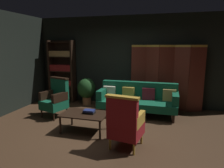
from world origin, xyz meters
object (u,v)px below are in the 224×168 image
potted_plant (87,89)px  armchair_wing_left (56,98)px  book_navy_cloth (89,111)px  coffee_table (85,115)px  velvet_couch (138,98)px  armchair_gilt_accent (125,123)px  bookshelf (62,70)px  book_black_cloth (89,112)px  folding_screen (166,77)px

potted_plant → armchair_wing_left: bearing=-106.6°
armchair_wing_left → book_navy_cloth: armchair_wing_left is taller
coffee_table → armchair_wing_left: size_ratio=0.96×
velvet_couch → armchair_gilt_accent: bearing=-88.1°
coffee_table → book_navy_cloth: size_ratio=4.25×
bookshelf → book_navy_cloth: bookshelf is taller
velvet_couch → potted_plant: 1.81m
book_black_cloth → armchair_wing_left: bearing=150.9°
coffee_table → book_black_cloth: book_black_cloth is taller
book_navy_cloth → bookshelf: bearing=130.4°
book_navy_cloth → velvet_couch: bearing=59.2°
bookshelf → armchair_gilt_accent: bearing=-44.1°
book_black_cloth → armchair_gilt_accent: bearing=-29.3°
potted_plant → book_navy_cloth: potted_plant is taller
armchair_wing_left → book_navy_cloth: (1.25, -0.70, -0.01)m
coffee_table → book_navy_cloth: 0.15m
armchair_wing_left → book_black_cloth: armchair_wing_left is taller
armchair_wing_left → potted_plant: armchair_wing_left is taller
folding_screen → velvet_couch: size_ratio=0.99×
armchair_gilt_accent → folding_screen: bearing=76.2°
velvet_couch → coffee_table: (-0.95, -1.46, -0.08)m
folding_screen → coffee_table: bearing=-127.4°
bookshelf → velvet_couch: 2.87m
book_navy_cloth → potted_plant: bearing=114.4°
folding_screen → armchair_wing_left: 3.21m
armchair_wing_left → book_navy_cloth: size_ratio=4.42×
velvet_couch → potted_plant: (-1.73, 0.51, 0.04)m
book_navy_cloth → book_black_cloth: bearing=0.0°
armchair_gilt_accent → potted_plant: (-1.80, 2.45, 0.01)m
armchair_wing_left → bookshelf: bearing=112.1°
folding_screen → velvet_couch: (-0.72, -0.72, -0.53)m
velvet_couch → folding_screen: bearing=45.2°
armchair_gilt_accent → book_black_cloth: size_ratio=4.09×
coffee_table → potted_plant: (-0.78, 1.97, 0.13)m
potted_plant → book_black_cloth: (0.88, -1.94, -0.06)m
velvet_couch → armchair_gilt_accent: (0.06, -1.94, 0.03)m
armchair_wing_left → book_black_cloth: size_ratio=4.09×
velvet_couch → book_black_cloth: 1.66m
folding_screen → armchair_gilt_accent: (-0.65, -2.66, -0.50)m
folding_screen → book_black_cloth: 2.72m
armchair_gilt_accent → book_navy_cloth: 1.05m
folding_screen → velvet_couch: folding_screen is taller
velvet_couch → book_navy_cloth: velvet_couch is taller
book_black_cloth → book_navy_cloth: bearing=0.0°
velvet_couch → armchair_wing_left: bearing=-160.8°
velvet_couch → book_navy_cloth: 1.66m
folding_screen → coffee_table: 2.81m
armchair_gilt_accent → book_black_cloth: armchair_gilt_accent is taller
bookshelf → armchair_gilt_accent: bookshelf is taller
bookshelf → velvet_couch: bearing=-15.3°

